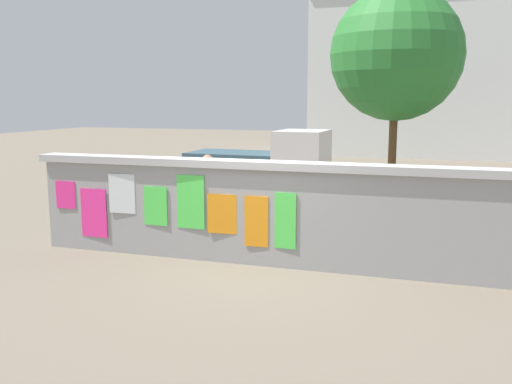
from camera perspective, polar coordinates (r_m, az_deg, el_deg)
ground at (r=16.54m, az=8.88°, el=0.36°), size 60.00×60.00×0.00m
poster_wall at (r=8.69m, az=0.77°, el=-2.06°), size 8.10×0.42×1.66m
auto_rickshaw_truck at (r=14.23m, az=0.92°, el=2.66°), size 3.65×1.62×1.85m
motorcycle at (r=10.23m, az=10.42°, el=-2.68°), size 1.90×0.56×0.87m
bicycle_near at (r=10.90m, az=-11.48°, el=-2.50°), size 1.67×0.54×0.95m
person_walking at (r=10.12m, az=-5.01°, el=0.31°), size 0.42×0.42×1.62m
tree_roadside at (r=18.62m, az=14.36°, el=13.63°), size 4.23×4.23×6.15m
building_background at (r=28.31m, az=19.05°, el=11.88°), size 12.47×5.93×8.00m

